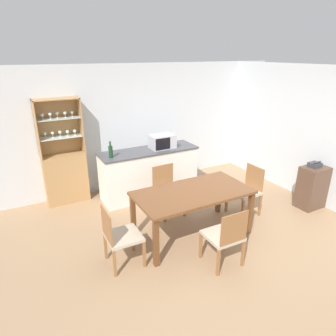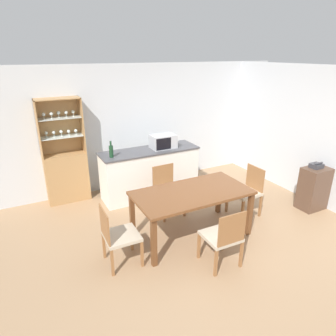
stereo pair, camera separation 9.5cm
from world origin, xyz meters
The scene contains 14 objects.
ground_plane centered at (0.00, 0.00, 0.00)m, with size 18.00×18.00×0.00m, color #A37F5B.
wall_back centered at (0.00, 2.63, 1.27)m, with size 6.80×0.06×2.55m.
wall_right centered at (2.58, 0.30, 1.27)m, with size 0.06×4.60×2.55m.
kitchen_counter centered at (-0.15, 1.91, 0.48)m, with size 1.96×0.62×0.97m.
display_cabinet centered at (-1.67, 2.44, 0.62)m, with size 0.79×0.34×2.00m.
dining_table centered at (-0.17, 0.27, 0.68)m, with size 1.78×0.93×0.77m.
dining_chair_side_left_near centered at (-1.41, 0.13, 0.45)m, with size 0.46×0.46×0.87m.
dining_chair_side_right_far centered at (1.06, 0.41, 0.45)m, with size 0.46×0.46×0.87m.
dining_chair_head_near centered at (-0.17, -0.54, 0.45)m, with size 0.46×0.46×0.87m.
dining_chair_head_far centered at (-0.17, 1.08, 0.45)m, with size 0.47×0.47×0.87m.
microwave centered at (0.15, 1.89, 1.10)m, with size 0.49×0.33×0.27m.
wine_bottle centered at (-0.94, 1.82, 1.08)m, with size 0.08×0.08×0.30m.
side_cabinet centered at (2.31, 0.00, 0.40)m, with size 0.49×0.35×0.80m.
telephone centered at (2.30, 0.03, 0.84)m, with size 0.21×0.17×0.11m.
Camera 2 is at (-2.38, -3.22, 2.75)m, focal length 32.00 mm.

